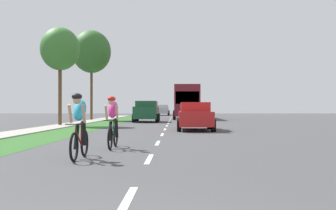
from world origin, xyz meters
TOP-DOWN VIEW (x-y plane):
  - ground_plane at (0.00, 20.00)m, footprint 120.00×120.00m
  - grass_verge at (-4.94, 20.00)m, footprint 2.39×70.00m
  - sidewalk_concrete at (-6.99, 20.00)m, footprint 1.72×70.00m
  - lane_markings_center at (0.00, 24.00)m, footprint 0.12×53.49m
  - cyclist_lead at (-1.68, 6.70)m, footprint 0.42×1.72m
  - cyclist_trailing at (-1.28, 9.25)m, footprint 0.42×1.72m
  - sedan_red at (1.67, 19.04)m, footprint 1.98×4.30m
  - suv_dark_green at (-1.91, 31.24)m, footprint 2.15×4.70m
  - bus_maroon at (1.68, 40.86)m, footprint 2.78×11.60m
  - pickup_silver at (-1.56, 59.07)m, footprint 2.22×5.10m
  - street_tree_near at (-7.34, 24.35)m, footprint 2.68×2.68m
  - street_tree_far at (-7.65, 35.88)m, footprint 3.77×3.77m

SIDE VIEW (x-z plane):
  - ground_plane at x=0.00m, z-range 0.00..0.00m
  - grass_verge at x=-4.94m, z-range 0.00..0.01m
  - lane_markings_center at x=0.00m, z-range 0.00..0.01m
  - sidewalk_concrete at x=-6.99m, z-range -0.05..0.06m
  - sedan_red at x=1.67m, z-range 0.01..1.53m
  - cyclist_lead at x=-1.68m, z-range 0.02..1.60m
  - cyclist_trailing at x=-1.28m, z-range 0.02..1.60m
  - pickup_silver at x=-1.56m, z-range 0.01..1.65m
  - suv_dark_green at x=-1.91m, z-range 0.05..1.84m
  - bus_maroon at x=1.68m, z-range 0.24..3.72m
  - street_tree_near at x=-7.34m, z-range 1.86..8.61m
  - street_tree_far at x=-7.65m, z-range 2.29..11.05m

